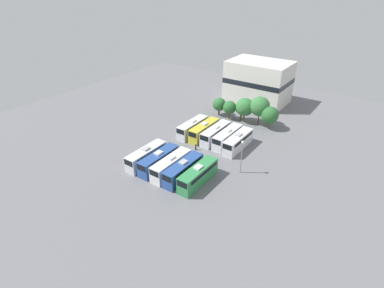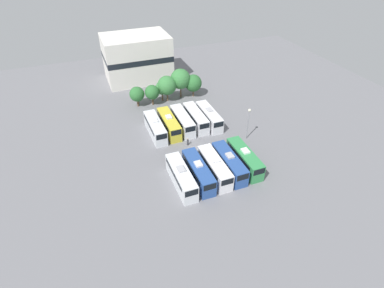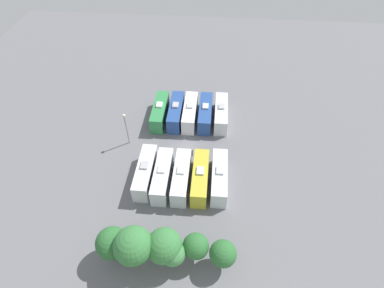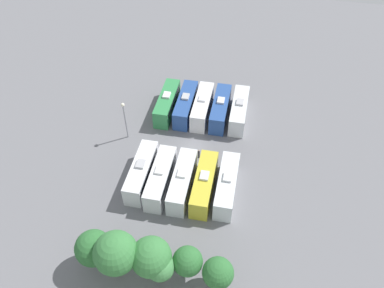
{
  "view_description": "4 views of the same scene",
  "coord_description": "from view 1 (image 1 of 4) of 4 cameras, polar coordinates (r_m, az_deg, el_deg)",
  "views": [
    {
      "loc": [
        32.08,
        -46.26,
        33.98
      ],
      "look_at": [
        -0.57,
        -0.32,
        2.73
      ],
      "focal_mm": 28.0,
      "sensor_mm": 36.0,
      "label": 1
    },
    {
      "loc": [
        -18.27,
        -44.75,
        36.78
      ],
      "look_at": [
        -1.33,
        -0.87,
        2.22
      ],
      "focal_mm": 28.0,
      "sensor_mm": 36.0,
      "label": 2
    },
    {
      "loc": [
        -4.42,
        39.19,
        41.6
      ],
      "look_at": [
        -1.18,
        1.67,
        2.74
      ],
      "focal_mm": 28.0,
      "sensor_mm": 36.0,
      "label": 3
    },
    {
      "loc": [
        -7.82,
        41.2,
        43.68
      ],
      "look_at": [
        0.14,
        0.77,
        1.55
      ],
      "focal_mm": 35.0,
      "sensor_mm": 36.0,
      "label": 4
    }
  ],
  "objects": [
    {
      "name": "bus_1",
      "position": [
        60.85,
        -6.31,
        -3.05
      ],
      "size": [
        2.59,
        10.07,
        3.73
      ],
      "color": "#284C93",
      "rests_on": "ground_plane"
    },
    {
      "name": "bus_4",
      "position": [
        56.19,
        1.18,
        -5.87
      ],
      "size": [
        2.59,
        10.07,
        3.73
      ],
      "color": "#338C4C",
      "rests_on": "ground_plane"
    },
    {
      "name": "bus_8",
      "position": [
        69.82,
        6.78,
        1.4
      ],
      "size": [
        2.59,
        10.07,
        3.73
      ],
      "color": "silver",
      "rests_on": "ground_plane"
    },
    {
      "name": "tree_3",
      "position": [
        80.74,
        10.03,
        6.95
      ],
      "size": [
        4.82,
        4.82,
        6.68
      ],
      "color": "brown",
      "rests_on": "ground_plane"
    },
    {
      "name": "tree_4",
      "position": [
        79.63,
        12.8,
        6.99
      ],
      "size": [
        5.14,
        5.14,
        7.67
      ],
      "color": "brown",
      "rests_on": "ground_plane"
    },
    {
      "name": "tree_1",
      "position": [
        82.15,
        7.19,
        6.93
      ],
      "size": [
        3.58,
        3.58,
        5.23
      ],
      "color": "brown",
      "rests_on": "ground_plane"
    },
    {
      "name": "bus_6",
      "position": [
        72.53,
        2.36,
        2.69
      ],
      "size": [
        2.59,
        10.07,
        3.73
      ],
      "color": "gold",
      "rests_on": "ground_plane"
    },
    {
      "name": "depot_building",
      "position": [
        95.54,
        12.53,
        11.51
      ],
      "size": [
        18.0,
        12.77,
        12.52
      ],
      "color": "silver",
      "rests_on": "ground_plane"
    },
    {
      "name": "bus_3",
      "position": [
        57.63,
        -1.64,
        -4.88
      ],
      "size": [
        2.59,
        10.07,
        3.73
      ],
      "color": "#284C93",
      "rests_on": "ground_plane"
    },
    {
      "name": "worker_person",
      "position": [
        67.34,
        0.71,
        -0.54
      ],
      "size": [
        0.36,
        0.36,
        1.67
      ],
      "color": "#333338",
      "rests_on": "ground_plane"
    },
    {
      "name": "tree_2",
      "position": [
        81.99,
        9.42,
        6.75
      ],
      "size": [
        3.39,
        3.39,
        5.18
      ],
      "color": "brown",
      "rests_on": "ground_plane"
    },
    {
      "name": "tree_0",
      "position": [
        84.36,
        5.22,
        7.53
      ],
      "size": [
        3.67,
        3.67,
        5.12
      ],
      "color": "brown",
      "rests_on": "ground_plane"
    },
    {
      "name": "bus_9",
      "position": [
        68.2,
        8.76,
        0.54
      ],
      "size": [
        2.59,
        10.07,
        3.73
      ],
      "color": "silver",
      "rests_on": "ground_plane"
    },
    {
      "name": "bus_7",
      "position": [
        71.16,
        4.54,
        2.08
      ],
      "size": [
        2.59,
        10.07,
        3.73
      ],
      "color": "silver",
      "rests_on": "ground_plane"
    },
    {
      "name": "bus_0",
      "position": [
        62.67,
        -8.66,
        -2.2
      ],
      "size": [
        2.59,
        10.07,
        3.73
      ],
      "color": "silver",
      "rests_on": "ground_plane"
    },
    {
      "name": "bus_5",
      "position": [
        73.88,
        0.13,
        3.23
      ],
      "size": [
        2.59,
        10.07,
        3.73
      ],
      "color": "silver",
      "rests_on": "ground_plane"
    },
    {
      "name": "light_pole",
      "position": [
        58.23,
        9.5,
        -1.36
      ],
      "size": [
        0.6,
        0.6,
        7.18
      ],
      "color": "gray",
      "rests_on": "ground_plane"
    },
    {
      "name": "tree_5",
      "position": [
        78.44,
        14.61,
        5.34
      ],
      "size": [
        4.41,
        4.41,
        5.94
      ],
      "color": "brown",
      "rests_on": "ground_plane"
    },
    {
      "name": "ground_plane",
      "position": [
        65.76,
        0.57,
        -2.11
      ],
      "size": [
        119.06,
        119.06,
        0.0
      ],
      "primitive_type": "plane",
      "color": "slate"
    },
    {
      "name": "bus_2",
      "position": [
        59.12,
        -3.96,
        -3.99
      ],
      "size": [
        2.59,
        10.07,
        3.73
      ],
      "color": "white",
      "rests_on": "ground_plane"
    }
  ]
}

